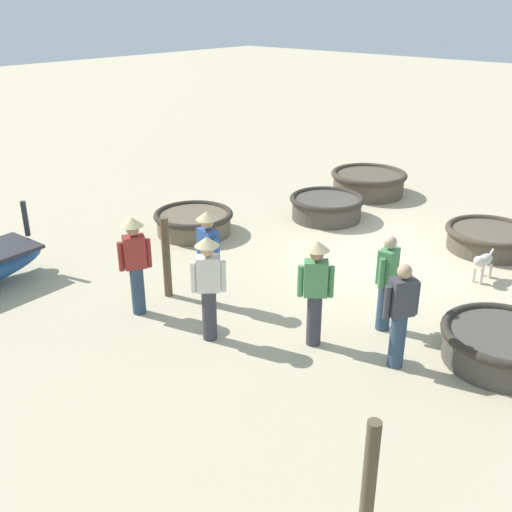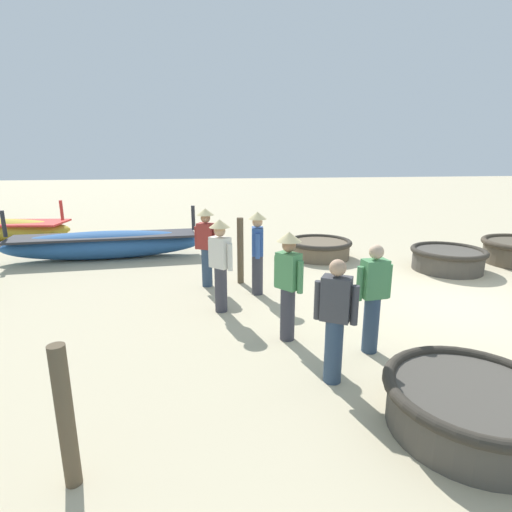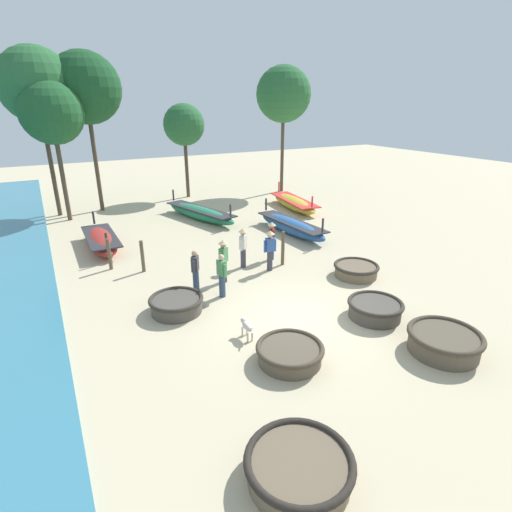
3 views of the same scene
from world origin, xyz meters
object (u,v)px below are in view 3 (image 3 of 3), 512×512
Objects in this scene: coracle_weathered at (356,270)px; fisherman_crouching at (195,270)px; coracle_upturned at (299,467)px; mooring_post_inland at (283,248)px; long_boat_ochre_hull at (291,226)px; long_boat_blue_hull at (200,213)px; coracle_beside_post at (176,304)px; dog at (247,326)px; long_boat_red_hull at (294,203)px; fisherman_hauling at (222,274)px; fisherman_by_coracle at (272,238)px; coracle_far_right at (444,341)px; tree_leftmost at (284,94)px; fisherman_with_hat at (270,248)px; fisherman_standing_right at (243,245)px; fisherman_standing_left at (224,258)px; mooring_post_mid_beach at (142,256)px; tree_left_mid at (52,113)px; tree_center at (37,86)px; long_boat_white_hull at (101,241)px; coracle_tilted at (375,309)px; mooring_post_shoreline at (109,254)px; coracle_front_right at (290,353)px; tree_rightmost at (85,88)px.

coracle_weathered is 1.11× the size of fisherman_crouching.
mooring_post_inland is (5.13, 8.78, 0.43)m from coracle_upturned.
mooring_post_inland is (-2.63, -3.38, 0.33)m from long_boat_ochre_hull.
long_boat_ochre_hull is 5.66m from long_boat_blue_hull.
dog is at bearing -61.85° from coracle_beside_post.
fisherman_hauling reaches higher than long_boat_red_hull.
fisherman_by_coracle is at bearing 19.93° from fisherman_crouching.
fisherman_crouching reaches higher than coracle_far_right.
coracle_upturned is 25.69m from tree_leftmost.
tree_leftmost is (12.83, 14.28, 6.53)m from coracle_beside_post.
fisherman_standing_right is (-0.80, 0.78, 0.00)m from fisherman_with_hat.
fisherman_standing_left is 3.45m from mooring_post_mid_beach.
coracle_weathered is at bearing -110.24° from long_boat_red_hull.
long_boat_red_hull is at bearing 56.83° from coracle_upturned.
fisherman_crouching is 1.26m from fisherman_standing_left.
tree_left_mid is (-9.07, 13.90, 5.51)m from coracle_weathered.
coracle_weathered is 19.28m from tree_center.
coracle_beside_post is at bearing -81.06° from long_boat_white_hull.
long_boat_red_hull is at bearing 45.30° from fisherman_hauling.
dog is 0.53× the size of mooring_post_mid_beach.
dog is 6.40m from mooring_post_mid_beach.
mooring_post_mid_beach is at bearing -78.63° from tree_left_mid.
dog is at bearing 74.22° from coracle_upturned.
fisherman_standing_right is (3.56, 9.30, 0.67)m from coracle_upturned.
fisherman_standing_right and fisherman_by_coracle have the same top height.
coracle_weathered is at bearing -15.60° from fisherman_crouching.
fisherman_hauling reaches higher than coracle_beside_post.
coracle_tilted is 1.11× the size of fisherman_crouching.
coracle_upturned is at bearing -84.23° from tree_left_mid.
fisherman_standing_left is 1.29× the size of mooring_post_shoreline.
fisherman_by_coracle is at bearing -56.80° from tree_left_mid.
mooring_post_shoreline reaches higher than coracle_beside_post.
fisherman_crouching is (-0.70, 5.04, 0.57)m from coracle_front_right.
tree_left_mid is 14.94m from tree_leftmost.
long_boat_red_hull is 15.74m from tree_center.
fisherman_crouching is at bearing -166.19° from fisherman_standing_left.
long_boat_white_hull is 6.78m from fisherman_crouching.
fisherman_standing_right is (2.49, 1.22, 0.12)m from fisherman_crouching.
fisherman_standing_left is 17.65m from tree_leftmost.
fisherman_hauling is 2.80m from dog.
long_boat_red_hull reaches higher than coracle_front_right.
tree_rightmost is (-7.83, 9.58, 6.66)m from long_boat_ochre_hull.
fisherman_standing_left reaches higher than long_boat_blue_hull.
long_boat_ochre_hull is at bearing 34.65° from fisherman_standing_left.
long_boat_red_hull is 10.04m from fisherman_with_hat.
long_boat_blue_hull is at bearing 82.29° from fisherman_standing_right.
tree_center is at bearing 102.82° from coracle_front_right.
long_boat_ochre_hull is 3.13× the size of fisherman_with_hat.
coracle_upturned is 10.18m from mooring_post_inland.
long_boat_white_hull is (-6.56, 10.75, 0.08)m from coracle_tilted.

